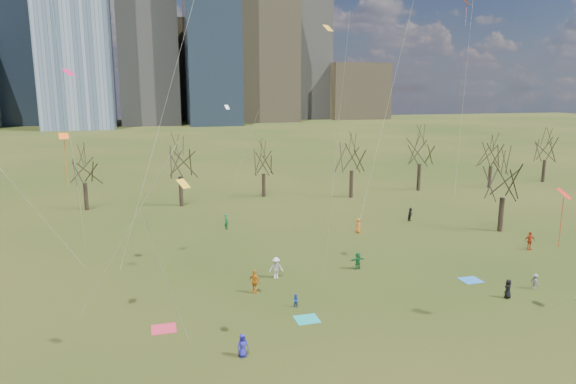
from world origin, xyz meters
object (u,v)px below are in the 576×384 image
object	(u,v)px
blanket_teal	(307,319)
person_0	(243,346)
person_4	(255,282)
blanket_navy	(471,280)
blanket_crimson	(164,329)

from	to	relation	value
blanket_teal	person_0	size ratio (longest dim) A/B	1.12
person_0	person_4	world-z (taller)	person_4
blanket_navy	person_4	bearing A→B (deg)	173.00
person_4	blanket_navy	bearing A→B (deg)	-133.68
blanket_crimson	person_0	distance (m)	6.57
blanket_crimson	person_0	world-z (taller)	person_0
person_0	blanket_teal	bearing A→B (deg)	25.25
blanket_teal	person_0	world-z (taller)	person_0
blanket_teal	person_4	xyz separation A→B (m)	(-2.44, 5.48, 0.91)
blanket_teal	blanket_crimson	xyz separation A→B (m)	(-9.47, 1.18, 0.00)
blanket_navy	blanket_teal	bearing A→B (deg)	-167.72
blanket_navy	blanket_crimson	distance (m)	24.77
blanket_teal	blanket_crimson	distance (m)	9.54
person_4	person_0	bearing A→B (deg)	127.00
blanket_navy	person_0	bearing A→B (deg)	-160.97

